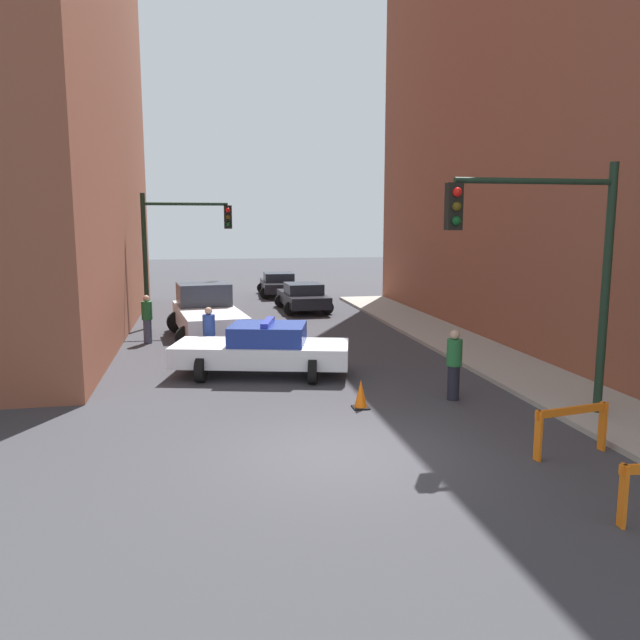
{
  "coord_description": "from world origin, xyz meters",
  "views": [
    {
      "loc": [
        -2.35,
        -10.48,
        4.14
      ],
      "look_at": [
        1.16,
        7.69,
        1.2
      ],
      "focal_mm": 35.0,
      "sensor_mm": 36.0,
      "label": 1
    }
  ],
  "objects_px": {
    "white_truck": "(207,313)",
    "barrier_mid": "(572,422)",
    "parked_car_mid": "(279,284)",
    "pedestrian_sidewalk": "(454,364)",
    "traffic_light_near": "(557,252)",
    "police_car": "(263,349)",
    "traffic_light_far": "(174,241)",
    "traffic_cone": "(361,394)",
    "pedestrian_crossing": "(209,334)",
    "parked_car_near": "(303,297)",
    "pedestrian_corner": "(147,318)"
  },
  "relations": [
    {
      "from": "traffic_light_far",
      "to": "pedestrian_corner",
      "type": "relative_size",
      "value": 3.13
    },
    {
      "from": "traffic_cone",
      "to": "pedestrian_crossing",
      "type": "bearing_deg",
      "value": 121.61
    },
    {
      "from": "traffic_light_near",
      "to": "white_truck",
      "type": "relative_size",
      "value": 0.93
    },
    {
      "from": "white_truck",
      "to": "pedestrian_sidewalk",
      "type": "relative_size",
      "value": 3.38
    },
    {
      "from": "parked_car_near",
      "to": "traffic_cone",
      "type": "height_order",
      "value": "parked_car_near"
    },
    {
      "from": "parked_car_near",
      "to": "parked_car_mid",
      "type": "relative_size",
      "value": 1.0
    },
    {
      "from": "parked_car_near",
      "to": "parked_car_mid",
      "type": "xyz_separation_m",
      "value": [
        -0.37,
        6.15,
        0.0
      ]
    },
    {
      "from": "traffic_light_far",
      "to": "traffic_cone",
      "type": "xyz_separation_m",
      "value": [
        4.41,
        -11.84,
        -3.08
      ]
    },
    {
      "from": "traffic_light_far",
      "to": "police_car",
      "type": "height_order",
      "value": "traffic_light_far"
    },
    {
      "from": "traffic_light_far",
      "to": "parked_car_near",
      "type": "xyz_separation_m",
      "value": [
        5.65,
        3.54,
        -2.72
      ]
    },
    {
      "from": "police_car",
      "to": "barrier_mid",
      "type": "bearing_deg",
      "value": -131.08
    },
    {
      "from": "police_car",
      "to": "traffic_cone",
      "type": "height_order",
      "value": "police_car"
    },
    {
      "from": "parked_car_mid",
      "to": "pedestrian_corner",
      "type": "distance_m",
      "value": 14.22
    },
    {
      "from": "white_truck",
      "to": "pedestrian_crossing",
      "type": "distance_m",
      "value": 4.01
    },
    {
      "from": "white_truck",
      "to": "barrier_mid",
      "type": "relative_size",
      "value": 3.54
    },
    {
      "from": "white_truck",
      "to": "parked_car_mid",
      "type": "xyz_separation_m",
      "value": [
        4.1,
        12.26,
        -0.23
      ]
    },
    {
      "from": "police_car",
      "to": "pedestrian_crossing",
      "type": "bearing_deg",
      "value": 52.33
    },
    {
      "from": "traffic_light_near",
      "to": "traffic_light_far",
      "type": "height_order",
      "value": "traffic_light_near"
    },
    {
      "from": "pedestrian_crossing",
      "to": "pedestrian_corner",
      "type": "xyz_separation_m",
      "value": [
        -2.03,
        3.44,
        0.0
      ]
    },
    {
      "from": "white_truck",
      "to": "parked_car_mid",
      "type": "relative_size",
      "value": 1.29
    },
    {
      "from": "white_truck",
      "to": "barrier_mid",
      "type": "height_order",
      "value": "white_truck"
    },
    {
      "from": "police_car",
      "to": "traffic_light_near",
      "type": "bearing_deg",
      "value": -118.53
    },
    {
      "from": "barrier_mid",
      "to": "traffic_cone",
      "type": "height_order",
      "value": "barrier_mid"
    },
    {
      "from": "pedestrian_crossing",
      "to": "pedestrian_corner",
      "type": "distance_m",
      "value": 4.0
    },
    {
      "from": "parked_car_near",
      "to": "barrier_mid",
      "type": "bearing_deg",
      "value": -86.37
    },
    {
      "from": "traffic_cone",
      "to": "parked_car_mid",
      "type": "bearing_deg",
      "value": 87.7
    },
    {
      "from": "traffic_light_far",
      "to": "parked_car_mid",
      "type": "relative_size",
      "value": 1.19
    },
    {
      "from": "pedestrian_crossing",
      "to": "traffic_light_far",
      "type": "bearing_deg",
      "value": 134.01
    },
    {
      "from": "parked_car_mid",
      "to": "pedestrian_sidewalk",
      "type": "height_order",
      "value": "pedestrian_sidewalk"
    },
    {
      "from": "police_car",
      "to": "white_truck",
      "type": "distance_m",
      "value": 5.97
    },
    {
      "from": "police_car",
      "to": "white_truck",
      "type": "relative_size",
      "value": 0.89
    },
    {
      "from": "traffic_light_far",
      "to": "white_truck",
      "type": "bearing_deg",
      "value": -65.5
    },
    {
      "from": "traffic_light_far",
      "to": "police_car",
      "type": "relative_size",
      "value": 1.04
    },
    {
      "from": "traffic_light_near",
      "to": "pedestrian_corner",
      "type": "height_order",
      "value": "traffic_light_near"
    },
    {
      "from": "parked_car_mid",
      "to": "barrier_mid",
      "type": "xyz_separation_m",
      "value": [
        2.09,
        -24.99,
        -0.06
      ]
    },
    {
      "from": "parked_car_mid",
      "to": "white_truck",
      "type": "bearing_deg",
      "value": -106.46
    },
    {
      "from": "traffic_light_far",
      "to": "traffic_cone",
      "type": "bearing_deg",
      "value": -69.58
    },
    {
      "from": "traffic_light_near",
      "to": "traffic_cone",
      "type": "height_order",
      "value": "traffic_light_near"
    },
    {
      "from": "pedestrian_crossing",
      "to": "parked_car_mid",
      "type": "bearing_deg",
      "value": 109.77
    },
    {
      "from": "traffic_light_near",
      "to": "traffic_light_far",
      "type": "xyz_separation_m",
      "value": [
        -8.03,
        13.42,
        -0.13
      ]
    },
    {
      "from": "traffic_light_far",
      "to": "barrier_mid",
      "type": "distance_m",
      "value": 17.21
    },
    {
      "from": "parked_car_mid",
      "to": "traffic_cone",
      "type": "distance_m",
      "value": 21.55
    },
    {
      "from": "traffic_light_near",
      "to": "traffic_light_far",
      "type": "relative_size",
      "value": 1.0
    },
    {
      "from": "parked_car_mid",
      "to": "barrier_mid",
      "type": "height_order",
      "value": "parked_car_mid"
    },
    {
      "from": "police_car",
      "to": "traffic_light_far",
      "type": "bearing_deg",
      "value": 31.35
    },
    {
      "from": "barrier_mid",
      "to": "pedestrian_crossing",
      "type": "bearing_deg",
      "value": 125.4
    },
    {
      "from": "traffic_light_near",
      "to": "parked_car_mid",
      "type": "xyz_separation_m",
      "value": [
        -2.76,
        23.11,
        -2.86
      ]
    },
    {
      "from": "pedestrian_corner",
      "to": "pedestrian_crossing",
      "type": "bearing_deg",
      "value": -106.96
    },
    {
      "from": "traffic_light_far",
      "to": "traffic_cone",
      "type": "distance_m",
      "value": 13.01
    },
    {
      "from": "pedestrian_sidewalk",
      "to": "barrier_mid",
      "type": "height_order",
      "value": "pedestrian_sidewalk"
    }
  ]
}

